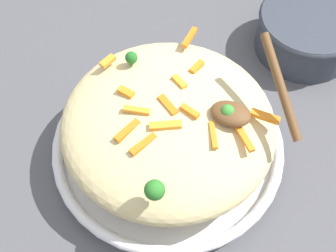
# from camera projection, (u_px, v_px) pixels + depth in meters

# --- Properties ---
(ground_plane) EXTENTS (2.40, 2.40, 0.00)m
(ground_plane) POSITION_uv_depth(u_px,v_px,m) (168.00, 152.00, 0.73)
(ground_plane) COLOR #4C4C51
(serving_bowl) EXTENTS (0.36, 0.36, 0.04)m
(serving_bowl) POSITION_uv_depth(u_px,v_px,m) (168.00, 146.00, 0.72)
(serving_bowl) COLOR silver
(serving_bowl) RESTS_ON ground_plane
(pasta_mound) EXTENTS (0.32, 0.31, 0.10)m
(pasta_mound) POSITION_uv_depth(u_px,v_px,m) (168.00, 124.00, 0.66)
(pasta_mound) COLOR #DBC689
(pasta_mound) RESTS_ON serving_bowl
(carrot_piece_0) EXTENTS (0.02, 0.03, 0.01)m
(carrot_piece_0) POSITION_uv_depth(u_px,v_px,m) (108.00, 61.00, 0.68)
(carrot_piece_0) COLOR orange
(carrot_piece_0) RESTS_ON pasta_mound
(carrot_piece_1) EXTENTS (0.02, 0.04, 0.01)m
(carrot_piece_1) POSITION_uv_depth(u_px,v_px,m) (127.00, 131.00, 0.61)
(carrot_piece_1) COLOR orange
(carrot_piece_1) RESTS_ON pasta_mound
(carrot_piece_2) EXTENTS (0.03, 0.02, 0.01)m
(carrot_piece_2) POSITION_uv_depth(u_px,v_px,m) (127.00, 92.00, 0.64)
(carrot_piece_2) COLOR orange
(carrot_piece_2) RESTS_ON pasta_mound
(carrot_piece_3) EXTENTS (0.03, 0.02, 0.01)m
(carrot_piece_3) POSITION_uv_depth(u_px,v_px,m) (190.00, 111.00, 0.62)
(carrot_piece_3) COLOR orange
(carrot_piece_3) RESTS_ON pasta_mound
(carrot_piece_4) EXTENTS (0.01, 0.04, 0.01)m
(carrot_piece_4) POSITION_uv_depth(u_px,v_px,m) (190.00, 37.00, 0.70)
(carrot_piece_4) COLOR orange
(carrot_piece_4) RESTS_ON pasta_mound
(carrot_piece_5) EXTENTS (0.04, 0.03, 0.01)m
(carrot_piece_5) POSITION_uv_depth(u_px,v_px,m) (166.00, 104.00, 0.62)
(carrot_piece_5) COLOR orange
(carrot_piece_5) RESTS_ON pasta_mound
(carrot_piece_6) EXTENTS (0.04, 0.01, 0.01)m
(carrot_piece_6) POSITION_uv_depth(u_px,v_px,m) (265.00, 116.00, 0.62)
(carrot_piece_6) COLOR orange
(carrot_piece_6) RESTS_ON pasta_mound
(carrot_piece_7) EXTENTS (0.03, 0.04, 0.01)m
(carrot_piece_7) POSITION_uv_depth(u_px,v_px,m) (143.00, 144.00, 0.60)
(carrot_piece_7) COLOR orange
(carrot_piece_7) RESTS_ON pasta_mound
(carrot_piece_8) EXTENTS (0.04, 0.03, 0.01)m
(carrot_piece_8) POSITION_uv_depth(u_px,v_px,m) (165.00, 126.00, 0.61)
(carrot_piece_8) COLOR orange
(carrot_piece_8) RESTS_ON pasta_mound
(carrot_piece_9) EXTENTS (0.02, 0.04, 0.01)m
(carrot_piece_9) POSITION_uv_depth(u_px,v_px,m) (213.00, 135.00, 0.60)
(carrot_piece_9) COLOR orange
(carrot_piece_9) RESTS_ON pasta_mound
(carrot_piece_10) EXTENTS (0.04, 0.04, 0.01)m
(carrot_piece_10) POSITION_uv_depth(u_px,v_px,m) (245.00, 139.00, 0.60)
(carrot_piece_10) COLOR orange
(carrot_piece_10) RESTS_ON pasta_mound
(carrot_piece_11) EXTENTS (0.04, 0.02, 0.01)m
(carrot_piece_11) POSITION_uv_depth(u_px,v_px,m) (137.00, 110.00, 0.62)
(carrot_piece_11) COLOR orange
(carrot_piece_11) RESTS_ON pasta_mound
(carrot_piece_12) EXTENTS (0.03, 0.02, 0.01)m
(carrot_piece_12) POSITION_uv_depth(u_px,v_px,m) (181.00, 82.00, 0.65)
(carrot_piece_12) COLOR orange
(carrot_piece_12) RESTS_ON pasta_mound
(carrot_piece_13) EXTENTS (0.02, 0.03, 0.01)m
(carrot_piece_13) POSITION_uv_depth(u_px,v_px,m) (197.00, 67.00, 0.67)
(carrot_piece_13) COLOR orange
(carrot_piece_13) RESTS_ON pasta_mound
(broccoli_floret_0) EXTENTS (0.02, 0.02, 0.02)m
(broccoli_floret_0) POSITION_uv_depth(u_px,v_px,m) (131.00, 58.00, 0.67)
(broccoli_floret_0) COLOR #205B1C
(broccoli_floret_0) RESTS_ON pasta_mound
(broccoli_floret_1) EXTENTS (0.02, 0.02, 0.03)m
(broccoli_floret_1) POSITION_uv_depth(u_px,v_px,m) (227.00, 112.00, 0.61)
(broccoli_floret_1) COLOR #377928
(broccoli_floret_1) RESTS_ON pasta_mound
(broccoli_floret_2) EXTENTS (0.03, 0.03, 0.03)m
(broccoli_floret_2) POSITION_uv_depth(u_px,v_px,m) (155.00, 190.00, 0.54)
(broccoli_floret_2) COLOR #296820
(broccoli_floret_2) RESTS_ON pasta_mound
(serving_spoon) EXTENTS (0.13, 0.12, 0.08)m
(serving_spoon) POSITION_uv_depth(u_px,v_px,m) (248.00, 104.00, 0.61)
(serving_spoon) COLOR brown
(serving_spoon) RESTS_ON pasta_mound
(companion_bowl) EXTENTS (0.19, 0.19, 0.08)m
(companion_bowl) POSITION_uv_depth(u_px,v_px,m) (308.00, 30.00, 0.82)
(companion_bowl) COLOR #333842
(companion_bowl) RESTS_ON ground_plane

